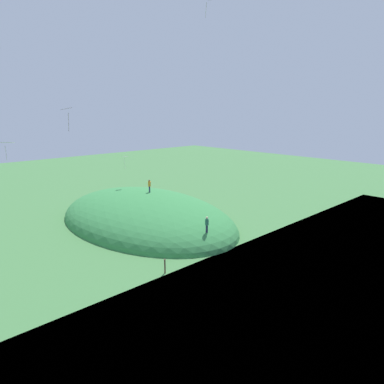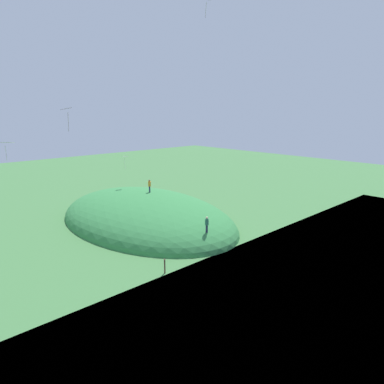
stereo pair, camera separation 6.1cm
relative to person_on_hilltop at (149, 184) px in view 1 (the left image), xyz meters
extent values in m
plane|color=#40753E|center=(-8.20, 3.24, -5.04)|extent=(160.00, 160.00, 0.00)
ellipsoid|color=#347F41|center=(0.15, 0.72, -5.04)|extent=(29.11, 18.76, 7.87)
cube|color=#2B2D4F|center=(0.00, 0.00, -0.69)|extent=(0.20, 0.11, 0.83)
cylinder|color=orange|center=(0.00, 0.00, 0.05)|extent=(0.37, 0.37, 0.66)
sphere|color=brown|center=(0.00, 0.00, 0.51)|extent=(0.25, 0.25, 0.25)
cube|color=#242644|center=(-12.48, 1.72, -2.70)|extent=(0.22, 0.12, 0.86)
cylinder|color=#34825F|center=(-12.48, 1.72, -1.93)|extent=(0.40, 0.40, 0.68)
sphere|color=beige|center=(-12.48, 1.72, -1.46)|extent=(0.26, 0.26, 0.26)
cube|color=white|center=(-13.25, 16.47, 9.74)|extent=(1.24, 1.07, 0.17)
cylinder|color=white|center=(-13.40, 16.45, 8.85)|extent=(0.06, 0.09, 1.26)
cylinder|color=#F0E4CF|center=(-15.43, 5.11, 17.54)|extent=(0.06, 0.13, 1.15)
cube|color=white|center=(-2.78, 17.60, 6.82)|extent=(1.29, 1.32, 0.11)
cylinder|color=white|center=(-2.59, 17.74, 5.87)|extent=(0.24, 0.10, 1.35)
cube|color=silver|center=(5.89, -0.19, 3.17)|extent=(0.92, 0.96, 0.09)
cylinder|color=silver|center=(6.04, -0.09, 2.18)|extent=(0.06, 0.17, 1.59)
cylinder|color=brown|center=(-13.81, 8.57, -4.34)|extent=(0.14, 0.14, 1.40)
camera|label=1|loc=(-36.96, 26.92, 9.62)|focal=32.43mm
camera|label=2|loc=(-37.01, 26.87, 9.62)|focal=32.43mm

